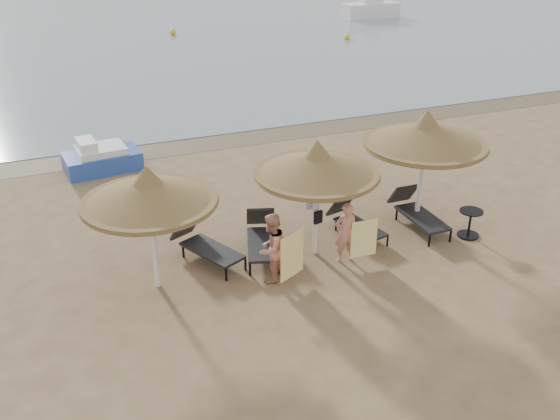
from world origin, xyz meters
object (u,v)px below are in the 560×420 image
(lounger_far_left, at_px, (204,244))
(lounger_near_right, at_px, (354,221))
(lounger_near_left, at_px, (261,236))
(pedal_boat, at_px, (101,158))
(lounger_far_right, at_px, (416,211))
(side_table, at_px, (470,224))
(palapa_left, at_px, (148,192))
(palapa_center, at_px, (317,164))
(palapa_right, at_px, (426,135))
(person_left, at_px, (271,243))
(person_right, at_px, (346,228))

(lounger_far_left, bearing_deg, lounger_near_right, -28.26)
(lounger_near_left, height_order, pedal_boat, pedal_boat)
(lounger_far_right, bearing_deg, side_table, -47.39)
(palapa_left, height_order, lounger_far_right, palapa_left)
(lounger_far_left, height_order, lounger_near_left, lounger_near_left)
(palapa_center, height_order, pedal_boat, palapa_center)
(palapa_right, distance_m, lounger_far_right, 2.04)
(lounger_near_left, relative_size, person_left, 1.13)
(lounger_near_left, xyz_separation_m, pedal_boat, (-2.92, 6.59, -0.01))
(palapa_center, xyz_separation_m, lounger_far_left, (-2.52, 0.69, -1.89))
(palapa_center, relative_size, lounger_far_left, 1.40)
(lounger_far_right, height_order, side_table, lounger_far_right)
(side_table, relative_size, person_left, 0.38)
(palapa_left, bearing_deg, lounger_far_left, 29.66)
(lounger_near_right, relative_size, person_left, 0.99)
(lounger_far_right, height_order, pedal_boat, pedal_boat)
(palapa_right, bearing_deg, person_left, -165.88)
(lounger_far_right, bearing_deg, palapa_right, 43.08)
(palapa_left, bearing_deg, lounger_far_right, 3.00)
(palapa_right, bearing_deg, lounger_far_left, 177.00)
(palapa_left, distance_m, pedal_boat, 7.40)
(palapa_right, height_order, lounger_near_left, palapa_right)
(side_table, bearing_deg, palapa_center, 170.38)
(palapa_right, distance_m, person_right, 3.21)
(lounger_far_right, height_order, person_right, person_right)
(lounger_far_right, distance_m, person_right, 2.74)
(lounger_near_left, relative_size, pedal_boat, 0.88)
(palapa_right, distance_m, side_table, 2.52)
(lounger_near_right, bearing_deg, palapa_center, -171.73)
(palapa_center, height_order, person_left, palapa_center)
(palapa_right, xyz_separation_m, lounger_near_left, (-4.25, 0.14, -2.05))
(palapa_left, relative_size, lounger_far_left, 1.39)
(lounger_near_left, height_order, person_right, person_right)
(side_table, bearing_deg, lounger_near_right, 156.03)
(pedal_boat, bearing_deg, lounger_near_right, -57.50)
(lounger_far_left, relative_size, side_table, 2.93)
(palapa_left, bearing_deg, pedal_boat, 92.25)
(person_left, xyz_separation_m, pedal_boat, (-2.68, 7.86, -0.54))
(palapa_center, relative_size, person_right, 1.67)
(palapa_center, bearing_deg, side_table, -9.62)
(palapa_center, height_order, lounger_far_left, palapa_center)
(palapa_left, height_order, palapa_center, palapa_center)
(side_table, bearing_deg, person_left, -179.35)
(side_table, bearing_deg, lounger_near_left, 166.66)
(pedal_boat, bearing_deg, person_left, -77.73)
(person_left, relative_size, pedal_boat, 0.78)
(lounger_far_left, relative_size, person_left, 1.11)
(palapa_center, distance_m, lounger_far_right, 3.58)
(person_right, bearing_deg, palapa_left, 0.17)
(lounger_far_left, distance_m, lounger_near_left, 1.38)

